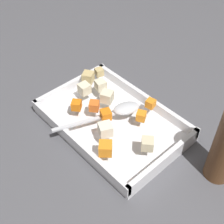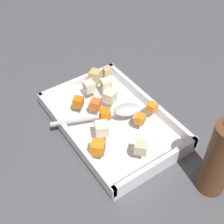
% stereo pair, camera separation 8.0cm
% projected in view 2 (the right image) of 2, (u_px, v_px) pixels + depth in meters
% --- Properties ---
extents(ground_plane, '(4.00, 4.00, 0.00)m').
position_uv_depth(ground_plane, '(116.00, 129.00, 0.84)').
color(ground_plane, '#4C4C51').
extents(baking_dish, '(0.38, 0.25, 0.04)m').
position_uv_depth(baking_dish, '(112.00, 123.00, 0.83)').
color(baking_dish, silver).
rests_on(baking_dish, ground_plane).
extents(carrot_chunk_front_center, '(0.03, 0.03, 0.03)m').
position_uv_depth(carrot_chunk_front_center, '(105.00, 114.00, 0.80)').
color(carrot_chunk_front_center, orange).
rests_on(carrot_chunk_front_center, baking_dish).
extents(carrot_chunk_corner_nw, '(0.04, 0.04, 0.03)m').
position_uv_depth(carrot_chunk_corner_nw, '(96.00, 104.00, 0.82)').
color(carrot_chunk_corner_nw, orange).
rests_on(carrot_chunk_corner_nw, baking_dish).
extents(carrot_chunk_back_center, '(0.03, 0.03, 0.02)m').
position_uv_depth(carrot_chunk_back_center, '(140.00, 119.00, 0.78)').
color(carrot_chunk_back_center, orange).
rests_on(carrot_chunk_back_center, baking_dish).
extents(carrot_chunk_heap_top, '(0.03, 0.03, 0.02)m').
position_uv_depth(carrot_chunk_heap_top, '(78.00, 102.00, 0.83)').
color(carrot_chunk_heap_top, orange).
rests_on(carrot_chunk_heap_top, baking_dish).
extents(carrot_chunk_center, '(0.04, 0.04, 0.03)m').
position_uv_depth(carrot_chunk_center, '(98.00, 147.00, 0.72)').
color(carrot_chunk_center, orange).
rests_on(carrot_chunk_center, baking_dish).
extents(carrot_chunk_corner_ne, '(0.03, 0.03, 0.02)m').
position_uv_depth(carrot_chunk_corner_ne, '(152.00, 107.00, 0.82)').
color(carrot_chunk_corner_ne, orange).
rests_on(carrot_chunk_corner_ne, baking_dish).
extents(potato_chunk_far_left, '(0.04, 0.04, 0.03)m').
position_uv_depth(potato_chunk_far_left, '(95.00, 75.00, 0.91)').
color(potato_chunk_far_left, tan).
rests_on(potato_chunk_far_left, baking_dish).
extents(potato_chunk_heap_side, '(0.04, 0.04, 0.03)m').
position_uv_depth(potato_chunk_heap_side, '(110.00, 96.00, 0.84)').
color(potato_chunk_heap_side, beige).
rests_on(potato_chunk_heap_side, baking_dish).
extents(potato_chunk_mid_right, '(0.03, 0.03, 0.02)m').
position_uv_depth(potato_chunk_mid_right, '(107.00, 71.00, 0.93)').
color(potato_chunk_mid_right, tan).
rests_on(potato_chunk_mid_right, baking_dish).
extents(potato_chunk_near_left, '(0.03, 0.03, 0.03)m').
position_uv_depth(potato_chunk_near_left, '(89.00, 86.00, 0.87)').
color(potato_chunk_near_left, beige).
rests_on(potato_chunk_near_left, baking_dish).
extents(potato_chunk_corner_sw, '(0.04, 0.04, 0.03)m').
position_uv_depth(potato_chunk_corner_sw, '(141.00, 147.00, 0.72)').
color(potato_chunk_corner_sw, beige).
rests_on(potato_chunk_corner_sw, baking_dish).
extents(potato_chunk_rim_edge, '(0.03, 0.03, 0.03)m').
position_uv_depth(potato_chunk_rim_edge, '(106.00, 84.00, 0.88)').
color(potato_chunk_rim_edge, beige).
rests_on(potato_chunk_rim_edge, baking_dish).
extents(parsnip_chunk_far_right, '(0.04, 0.04, 0.03)m').
position_uv_depth(parsnip_chunk_far_right, '(102.00, 129.00, 0.76)').
color(parsnip_chunk_far_right, silver).
rests_on(parsnip_chunk_far_right, baking_dish).
extents(serving_spoon, '(0.11, 0.23, 0.02)m').
position_uv_depth(serving_spoon, '(122.00, 111.00, 0.81)').
color(serving_spoon, silver).
rests_on(serving_spoon, baking_dish).
extents(pepper_mill, '(0.06, 0.06, 0.22)m').
position_uv_depth(pepper_mill, '(220.00, 159.00, 0.64)').
color(pepper_mill, brown).
rests_on(pepper_mill, ground_plane).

